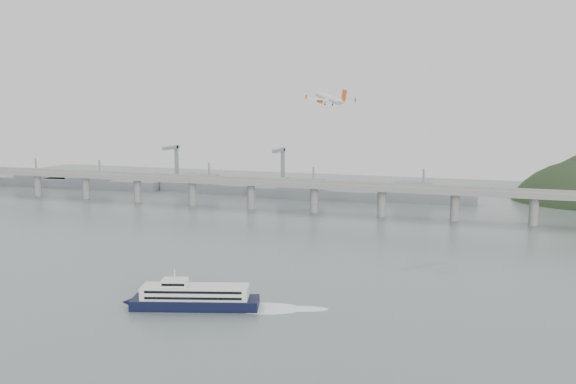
% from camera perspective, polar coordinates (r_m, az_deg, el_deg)
% --- Properties ---
extents(ground, '(900.00, 900.00, 0.00)m').
position_cam_1_polar(ground, '(255.54, -4.10, -9.68)').
color(ground, slate).
rests_on(ground, ground).
extents(bridge, '(800.00, 22.00, 23.90)m').
position_cam_1_polar(bridge, '(438.71, 6.07, 0.15)').
color(bridge, gray).
rests_on(bridge, ground).
extents(distant_fleet, '(453.00, 60.90, 40.00)m').
position_cam_1_polar(distant_fleet, '(554.27, -8.09, 0.58)').
color(distant_fleet, slate).
rests_on(distant_fleet, ground).
extents(ferry, '(78.87, 31.89, 15.27)m').
position_cam_1_polar(ferry, '(242.22, -8.67, -9.73)').
color(ferry, black).
rests_on(ferry, ground).
extents(airliner, '(28.12, 27.93, 9.65)m').
position_cam_1_polar(airliner, '(342.24, 3.91, 8.74)').
color(airliner, white).
rests_on(airliner, ground).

